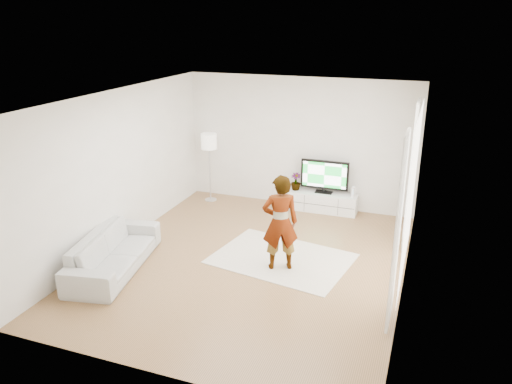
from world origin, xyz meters
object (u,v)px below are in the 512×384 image
(television, at_px, (325,175))
(sofa, at_px, (114,252))
(media_console, at_px, (323,202))
(rug, at_px, (282,259))
(floor_lamp, at_px, (209,144))
(player, at_px, (280,223))

(television, xyz_separation_m, sofa, (-2.66, -3.77, -0.48))
(media_console, bearing_deg, rug, -93.85)
(floor_lamp, bearing_deg, media_console, 4.93)
(rug, relative_size, sofa, 1.06)
(media_console, height_order, sofa, sofa)
(television, relative_size, sofa, 0.47)
(rug, distance_m, floor_lamp, 3.52)
(player, bearing_deg, sofa, -3.93)
(player, xyz_separation_m, floor_lamp, (-2.45, 2.55, 0.49))
(media_console, xyz_separation_m, sofa, (-2.66, -3.74, 0.11))
(television, xyz_separation_m, floor_lamp, (-2.55, -0.25, 0.51))
(player, distance_m, sofa, 2.78)
(sofa, bearing_deg, rug, -73.47)
(media_console, height_order, player, player)
(sofa, bearing_deg, floor_lamp, -12.52)
(rug, xyz_separation_m, sofa, (-2.50, -1.29, 0.31))
(rug, xyz_separation_m, player, (0.06, -0.32, 0.81))
(rug, relative_size, player, 1.41)
(player, bearing_deg, floor_lamp, -70.86)
(television, relative_size, floor_lamp, 0.66)
(media_console, distance_m, television, 0.59)
(rug, relative_size, floor_lamp, 1.47)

